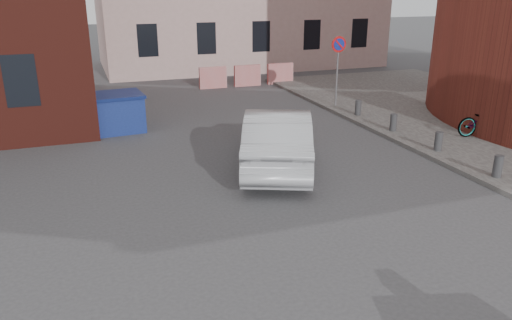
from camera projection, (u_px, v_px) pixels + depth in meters
name	position (u px, v px, depth m)	size (l,w,h in m)	color
ground	(292.00, 243.00, 9.35)	(120.00, 120.00, 0.00)	#38383A
no_parking_sign	(338.00, 56.00, 19.02)	(0.60, 0.09, 2.65)	gray
bollards	(438.00, 141.00, 14.15)	(0.22, 9.02, 0.55)	#3A3A3D
barriers	(247.00, 76.00, 23.85)	(4.70, 0.18, 1.00)	red
dumpster	(97.00, 114.00, 16.19)	(3.10, 1.80, 1.24)	navy
silver_car	(277.00, 138.00, 13.10)	(1.66, 4.77, 1.57)	#AEB0B5
bicycle	(485.00, 120.00, 15.50)	(0.64, 1.85, 0.97)	black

